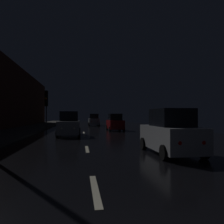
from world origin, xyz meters
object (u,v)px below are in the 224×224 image
Objects in this scene: car_parked_right_near at (170,133)px; traffic_light_far_left at (46,101)px; car_distant_taillights at (94,120)px; car_approaching_headlights at (69,125)px; car_parked_right_far at (115,123)px.

traffic_light_far_left is at bearing 24.21° from car_parked_right_near.
traffic_light_far_left is 1.18× the size of car_distant_taillights.
car_approaching_headlights is at bearing 34.60° from traffic_light_far_left.
car_approaching_headlights is (3.17, -8.47, -2.50)m from traffic_light_far_left.
car_distant_taillights is at bearing 7.84° from car_parked_right_far.
car_approaching_headlights is at bearing 27.35° from car_parked_right_near.
car_approaching_headlights reaches higher than car_parked_right_near.
traffic_light_far_left is at bearing 147.47° from car_distant_taillights.
car_parked_right_near is (1.70, -27.98, -0.01)m from car_distant_taillights.
car_parked_right_far is at bearing 0.00° from car_parked_right_near.
car_parked_right_far is (4.92, 6.12, -0.06)m from car_approaching_headlights.
car_parked_right_near is (4.92, -9.50, -0.03)m from car_approaching_headlights.
car_approaching_headlights is 18.76m from car_distant_taillights.
car_parked_right_near is (8.08, -17.98, -2.53)m from traffic_light_far_left.
car_approaching_headlights is at bearing 141.24° from car_parked_right_far.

